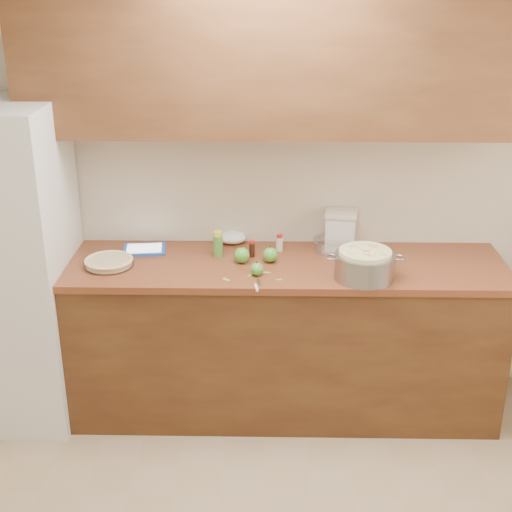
{
  "coord_description": "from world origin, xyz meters",
  "views": [
    {
      "loc": [
        0.01,
        -2.14,
        2.45
      ],
      "look_at": [
        -0.06,
        1.43,
        0.98
      ],
      "focal_mm": 50.0,
      "sensor_mm": 36.0,
      "label": 1
    }
  ],
  "objects_px": {
    "pie": "(109,262)",
    "colander": "(364,265)",
    "tablet": "(144,249)",
    "flour_canister": "(341,229)"
  },
  "relations": [
    {
      "from": "flour_canister",
      "to": "colander",
      "type": "bearing_deg",
      "value": -78.64
    },
    {
      "from": "colander",
      "to": "tablet",
      "type": "bearing_deg",
      "value": 163.6
    },
    {
      "from": "colander",
      "to": "flour_canister",
      "type": "bearing_deg",
      "value": 101.36
    },
    {
      "from": "tablet",
      "to": "colander",
      "type": "bearing_deg",
      "value": -22.8
    },
    {
      "from": "pie",
      "to": "tablet",
      "type": "xyz_separation_m",
      "value": [
        0.16,
        0.22,
        -0.01
      ]
    },
    {
      "from": "pie",
      "to": "tablet",
      "type": "distance_m",
      "value": 0.27
    },
    {
      "from": "pie",
      "to": "colander",
      "type": "bearing_deg",
      "value": -5.55
    },
    {
      "from": "pie",
      "to": "tablet",
      "type": "bearing_deg",
      "value": 55.34
    },
    {
      "from": "colander",
      "to": "pie",
      "type": "bearing_deg",
      "value": 174.45
    },
    {
      "from": "flour_canister",
      "to": "tablet",
      "type": "bearing_deg",
      "value": -176.28
    }
  ]
}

